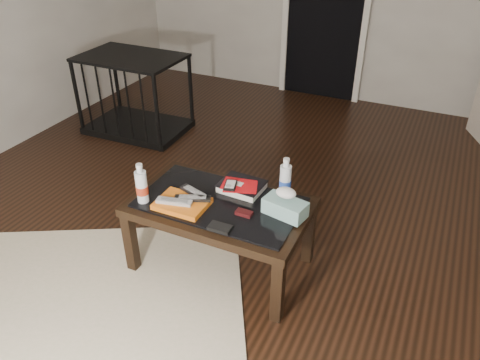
# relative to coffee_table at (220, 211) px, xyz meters

# --- Properties ---
(ground) EXTENTS (5.00, 5.00, 0.00)m
(ground) POSITION_rel_coffee_table_xyz_m (0.11, 0.48, -0.40)
(ground) COLOR black
(ground) RESTS_ON ground
(coffee_table) EXTENTS (1.00, 0.60, 0.46)m
(coffee_table) POSITION_rel_coffee_table_xyz_m (0.00, 0.00, 0.00)
(coffee_table) COLOR black
(coffee_table) RESTS_ON ground
(rug) EXTENTS (2.47, 2.27, 0.01)m
(rug) POSITION_rel_coffee_table_xyz_m (-0.61, -0.76, -0.39)
(rug) COLOR beige
(rug) RESTS_ON ground
(pet_crate) EXTENTS (0.92, 0.63, 0.71)m
(pet_crate) POSITION_rel_coffee_table_xyz_m (-1.57, 1.35, -0.17)
(pet_crate) COLOR black
(pet_crate) RESTS_ON ground
(magazines) EXTENTS (0.28, 0.21, 0.03)m
(magazines) POSITION_rel_coffee_table_xyz_m (-0.17, -0.13, 0.08)
(magazines) COLOR orange
(magazines) RESTS_ON coffee_table
(remote_silver) EXTENTS (0.21, 0.09, 0.02)m
(remote_silver) POSITION_rel_coffee_table_xyz_m (-0.20, -0.16, 0.11)
(remote_silver) COLOR #9E9EA3
(remote_silver) RESTS_ON magazines
(remote_black_front) EXTENTS (0.20, 0.12, 0.02)m
(remote_black_front) POSITION_rel_coffee_table_xyz_m (-0.12, -0.09, 0.11)
(remote_black_front) COLOR black
(remote_black_front) RESTS_ON magazines
(remote_black_back) EXTENTS (0.21, 0.11, 0.02)m
(remote_black_back) POSITION_rel_coffee_table_xyz_m (-0.14, -0.03, 0.11)
(remote_black_back) COLOR black
(remote_black_back) RESTS_ON magazines
(textbook) EXTENTS (0.26, 0.21, 0.05)m
(textbook) POSITION_rel_coffee_table_xyz_m (0.06, 0.16, 0.09)
(textbook) COLOR black
(textbook) RESTS_ON coffee_table
(dvd_mailers) EXTENTS (0.21, 0.17, 0.01)m
(dvd_mailers) POSITION_rel_coffee_table_xyz_m (0.05, 0.14, 0.11)
(dvd_mailers) COLOR red
(dvd_mailers) RESTS_ON textbook
(ipod) EXTENTS (0.09, 0.12, 0.02)m
(ipod) POSITION_rel_coffee_table_xyz_m (0.02, 0.09, 0.12)
(ipod) COLOR black
(ipod) RESTS_ON dvd_mailers
(flip_phone) EXTENTS (0.09, 0.05, 0.02)m
(flip_phone) POSITION_rel_coffee_table_xyz_m (0.17, -0.06, 0.08)
(flip_phone) COLOR black
(flip_phone) RESTS_ON coffee_table
(wallet) EXTENTS (0.12, 0.07, 0.02)m
(wallet) POSITION_rel_coffee_table_xyz_m (0.12, -0.23, 0.07)
(wallet) COLOR black
(wallet) RESTS_ON coffee_table
(water_bottle_left) EXTENTS (0.07, 0.07, 0.24)m
(water_bottle_left) POSITION_rel_coffee_table_xyz_m (-0.39, -0.18, 0.18)
(water_bottle_left) COLOR silver
(water_bottle_left) RESTS_ON coffee_table
(water_bottle_right) EXTENTS (0.07, 0.07, 0.24)m
(water_bottle_right) POSITION_rel_coffee_table_xyz_m (0.30, 0.22, 0.18)
(water_bottle_right) COLOR white
(water_bottle_right) RESTS_ON coffee_table
(tissue_box) EXTENTS (0.25, 0.16, 0.09)m
(tissue_box) POSITION_rel_coffee_table_xyz_m (0.37, 0.04, 0.11)
(tissue_box) COLOR #22787C
(tissue_box) RESTS_ON coffee_table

